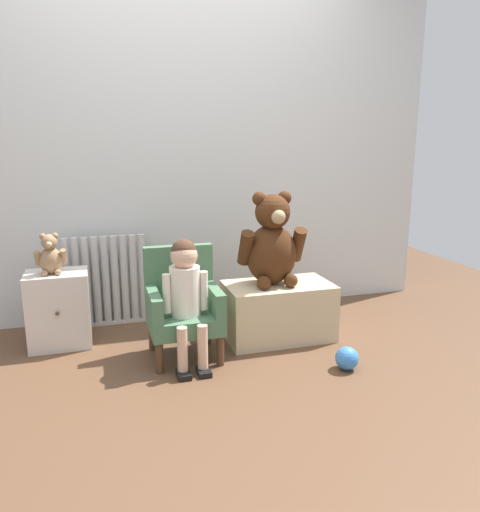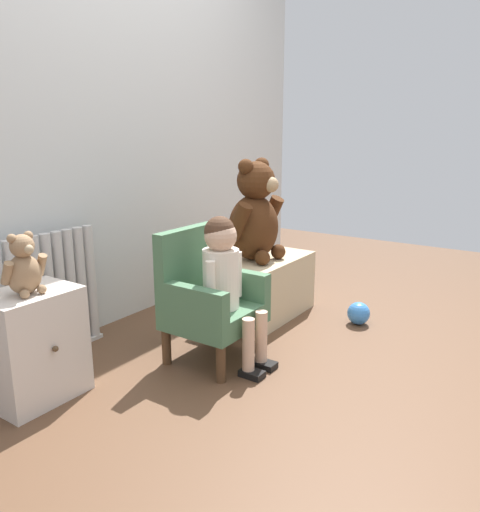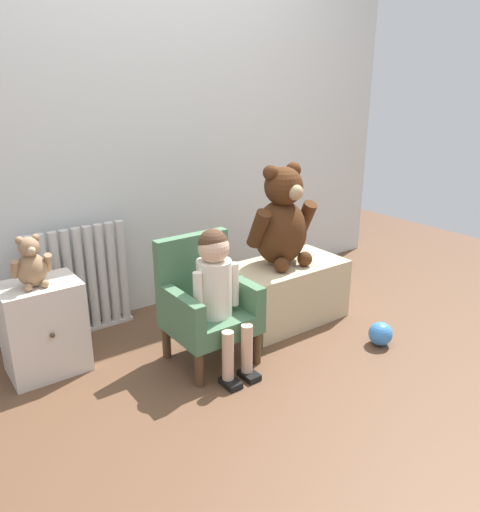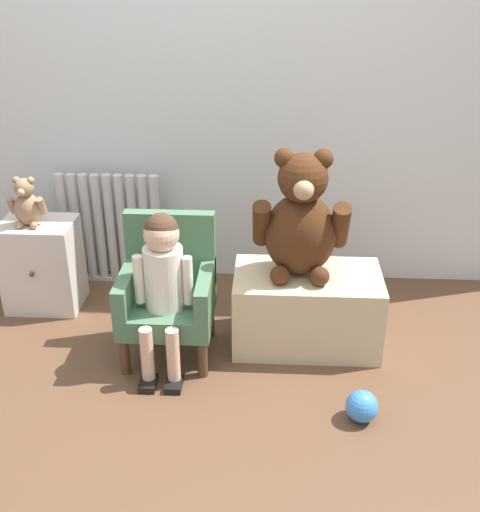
# 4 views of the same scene
# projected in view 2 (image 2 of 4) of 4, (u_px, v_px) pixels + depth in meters

# --- Properties ---
(ground_plane) EXTENTS (6.00, 6.00, 0.00)m
(ground_plane) POSITION_uv_depth(u_px,v_px,m) (295.00, 370.00, 2.32)
(ground_plane) COLOR brown
(back_wall) EXTENTS (3.80, 0.05, 2.40)m
(back_wall) POSITION_uv_depth(u_px,v_px,m) (105.00, 108.00, 2.68)
(back_wall) COLOR silver
(back_wall) RESTS_ON ground_plane
(radiator) EXTENTS (0.56, 0.05, 0.62)m
(radiator) POSITION_uv_depth(u_px,v_px,m) (50.00, 296.00, 2.41)
(radiator) COLOR beige
(radiator) RESTS_ON ground_plane
(small_dresser) EXTENTS (0.36, 0.30, 0.46)m
(small_dresser) POSITION_uv_depth(u_px,v_px,m) (33.00, 345.00, 2.04)
(small_dresser) COLOR beige
(small_dresser) RESTS_ON ground_plane
(child_armchair) EXTENTS (0.40, 0.38, 0.63)m
(child_armchair) POSITION_uv_depth(u_px,v_px,m) (207.00, 298.00, 2.39)
(child_armchair) COLOR #466F4D
(child_armchair) RESTS_ON ground_plane
(child_figure) EXTENTS (0.25, 0.35, 0.71)m
(child_figure) POSITION_uv_depth(u_px,v_px,m) (225.00, 271.00, 2.29)
(child_figure) COLOR silver
(child_figure) RESTS_ON ground_plane
(low_bench) EXTENTS (0.67, 0.38, 0.36)m
(low_bench) POSITION_uv_depth(u_px,v_px,m) (261.00, 287.00, 2.97)
(low_bench) COLOR #CCB48B
(low_bench) RESTS_ON ground_plane
(large_teddy_bear) EXTENTS (0.42, 0.30, 0.58)m
(large_teddy_bear) POSITION_uv_depth(u_px,v_px,m) (255.00, 216.00, 2.84)
(large_teddy_bear) COLOR #452511
(large_teddy_bear) RESTS_ON low_bench
(small_teddy_bear) EXTENTS (0.18, 0.13, 0.25)m
(small_teddy_bear) POSITION_uv_depth(u_px,v_px,m) (24.00, 267.00, 1.92)
(small_teddy_bear) COLOR #957351
(small_teddy_bear) RESTS_ON small_dresser
(toy_ball) EXTENTS (0.13, 0.13, 0.13)m
(toy_ball) POSITION_uv_depth(u_px,v_px,m) (359.00, 313.00, 2.86)
(toy_ball) COLOR #397FD1
(toy_ball) RESTS_ON ground_plane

